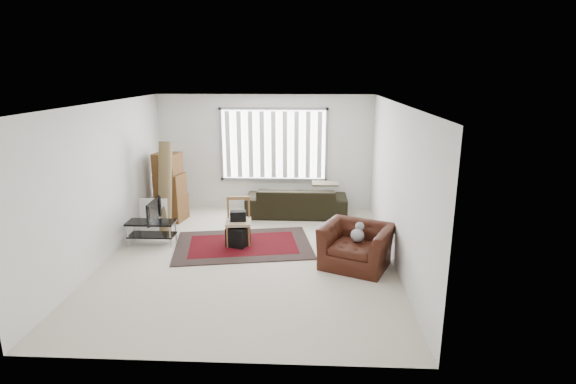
% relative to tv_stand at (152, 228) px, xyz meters
% --- Properties ---
extents(room, '(6.00, 6.02, 2.71)m').
position_rel_tv_stand_xyz_m(room, '(1.98, -0.03, 1.43)').
color(room, beige).
rests_on(room, ground).
extents(persian_rug, '(2.79, 2.10, 0.02)m').
position_rel_tv_stand_xyz_m(persian_rug, '(1.75, 0.00, -0.32)').
color(persian_rug, black).
rests_on(persian_rug, ground).
extents(tv_stand, '(0.90, 0.41, 0.45)m').
position_rel_tv_stand_xyz_m(tv_stand, '(0.00, 0.00, 0.00)').
color(tv_stand, black).
rests_on(tv_stand, ground).
extents(tv, '(0.09, 0.73, 0.42)m').
position_rel_tv_stand_xyz_m(tv, '(0.00, 0.00, 0.34)').
color(tv, black).
rests_on(tv, tv_stand).
extents(subwoofer, '(0.45, 0.45, 0.35)m').
position_rel_tv_stand_xyz_m(subwoofer, '(1.66, -0.04, -0.13)').
color(subwoofer, black).
rests_on(subwoofer, persian_rug).
extents(moving_boxes, '(0.70, 0.66, 1.50)m').
position_rel_tv_stand_xyz_m(moving_boxes, '(-0.07, 1.45, 0.37)').
color(moving_boxes, brown).
rests_on(moving_boxes, ground).
extents(white_flatpack, '(0.57, 0.21, 0.72)m').
position_rel_tv_stand_xyz_m(white_flatpack, '(-0.17, 0.64, 0.03)').
color(white_flatpack, silver).
rests_on(white_flatpack, ground).
extents(rolled_rug, '(0.34, 0.63, 1.85)m').
position_rel_tv_stand_xyz_m(rolled_rug, '(0.04, 0.84, 0.60)').
color(rolled_rug, brown).
rests_on(rolled_rug, ground).
extents(sofa, '(2.28, 0.99, 0.87)m').
position_rel_tv_stand_xyz_m(sofa, '(2.70, 1.91, 0.11)').
color(sofa, black).
rests_on(sofa, ground).
extents(side_chair, '(0.52, 0.52, 0.89)m').
position_rel_tv_stand_xyz_m(side_chair, '(1.65, 0.09, 0.16)').
color(side_chair, tan).
rests_on(side_chair, ground).
extents(armchair, '(1.40, 1.33, 0.82)m').
position_rel_tv_stand_xyz_m(armchair, '(3.79, -0.82, 0.09)').
color(armchair, '#37140B').
rests_on(armchair, ground).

